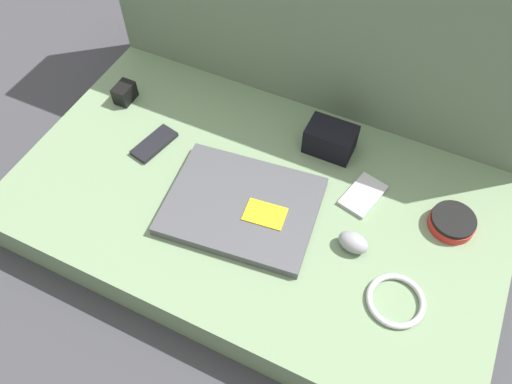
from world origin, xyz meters
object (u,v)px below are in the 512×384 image
at_px(phone_black, 154,144).
at_px(computer_mouse, 353,242).
at_px(phone_silver, 363,195).
at_px(camera_pouch, 330,139).
at_px(speaker_puck, 452,222).
at_px(laptop, 242,206).
at_px(charger_brick, 125,93).

bearing_deg(phone_black, computer_mouse, 6.04).
relative_size(phone_silver, phone_black, 0.98).
relative_size(phone_black, camera_pouch, 1.09).
bearing_deg(speaker_puck, laptop, -160.04).
xyz_separation_m(laptop, phone_black, (-0.28, 0.08, -0.01)).
relative_size(speaker_puck, charger_brick, 1.71).
relative_size(laptop, computer_mouse, 4.98).
xyz_separation_m(laptop, charger_brick, (-0.44, 0.18, 0.01)).
relative_size(laptop, camera_pouch, 3.10).
bearing_deg(laptop, charger_brick, 150.83).
relative_size(phone_silver, camera_pouch, 1.07).
distance_m(camera_pouch, charger_brick, 0.56).
bearing_deg(phone_black, phone_silver, 20.93).
xyz_separation_m(phone_black, camera_pouch, (0.40, 0.18, 0.03)).
xyz_separation_m(phone_silver, phone_black, (-0.52, -0.08, 0.00)).
bearing_deg(laptop, camera_pouch, 58.82).
xyz_separation_m(computer_mouse, phone_silver, (-0.02, 0.14, -0.02)).
xyz_separation_m(laptop, phone_silver, (0.24, 0.15, -0.01)).
distance_m(phone_black, charger_brick, 0.19).
bearing_deg(speaker_puck, phone_black, -173.41).
bearing_deg(computer_mouse, laptop, -168.43).
relative_size(laptop, speaker_puck, 3.59).
relative_size(phone_black, charger_brick, 2.15).
relative_size(computer_mouse, phone_black, 0.57).
height_order(speaker_puck, camera_pouch, camera_pouch).
height_order(phone_silver, phone_black, phone_black).
height_order(camera_pouch, charger_brick, camera_pouch).
height_order(speaker_puck, phone_silver, speaker_puck).
xyz_separation_m(laptop, speaker_puck, (0.44, 0.16, 0.00)).
bearing_deg(camera_pouch, phone_black, -156.12).
relative_size(laptop, charger_brick, 6.12).
height_order(speaker_puck, charger_brick, charger_brick).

